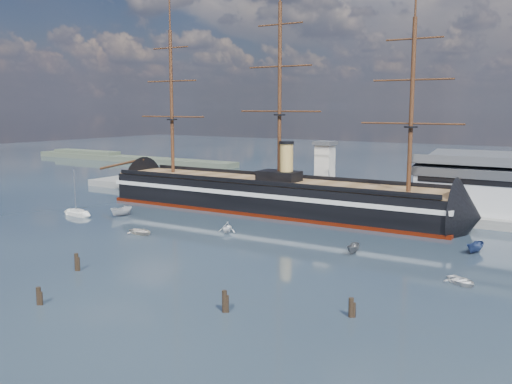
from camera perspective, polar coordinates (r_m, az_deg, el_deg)
The scene contains 16 objects.
ground at distance 121.88m, azimuth -1.37°, elevation -3.64°, with size 600.00×600.00×0.00m, color #15212F.
quay at distance 148.24m, azimuth 9.76°, elevation -1.57°, with size 180.00×18.00×2.00m, color slate.
quay_tower at distance 147.06m, azimuth 6.88°, elevation 2.25°, with size 5.00×5.00×15.00m.
shoreline at distance 283.96m, azimuth -13.83°, elevation 3.39°, with size 120.00×10.00×4.00m.
warship at distance 141.14m, azimuth 1.02°, elevation -0.29°, with size 113.05×18.22×53.94m.
sailboat at distance 142.04m, azimuth -17.45°, elevation -2.00°, with size 7.07×2.66×11.07m.
motorboat_a at distance 138.69m, azimuth -13.30°, elevation -2.37°, with size 7.04×2.58×2.82m, color silver.
motorboat_b at distance 118.38m, azimuth -11.41°, elevation -4.17°, with size 3.58×1.43×1.67m, color silver.
motorboat_c at distance 102.44m, azimuth 9.69°, elevation -6.12°, with size 5.46×2.00×2.18m, color slate.
motorboat_d at distance 117.87m, azimuth -2.90°, elevation -4.07°, with size 6.74×2.92×2.47m, color white.
motorboat_e at distance 89.39m, azimuth 19.86°, elevation -8.69°, with size 3.23×1.29×1.51m, color silver.
motorboat_f at distance 108.69m, azimuth 21.05°, elevation -5.72°, with size 6.01×2.20×2.40m, color navy.
piling_near_mid at distance 81.21m, azimuth -20.86°, elevation -10.49°, with size 0.64×0.64×3.09m, color black.
piling_near_right at distance 73.64m, azimuth -3.16°, elevation -11.90°, with size 0.64×0.64×3.53m, color black.
piling_far_right at distance 72.88m, azimuth 9.46°, elevation -12.23°, with size 0.64×0.64×3.16m, color black.
piling_extra at distance 95.35m, azimuth -17.47°, elevation -7.50°, with size 0.64×0.64×3.50m, color black.
Camera 1 is at (67.43, -58.23, 25.69)m, focal length 40.00 mm.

